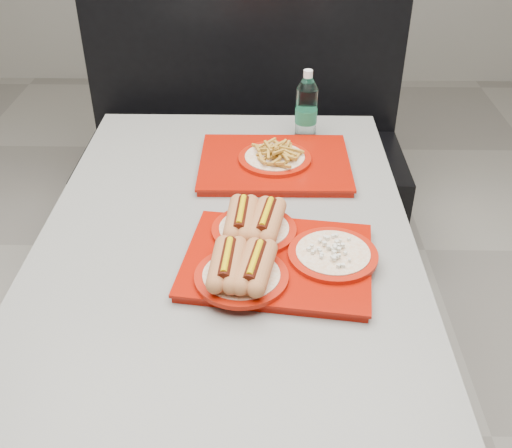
{
  "coord_description": "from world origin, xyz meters",
  "views": [
    {
      "loc": [
        0.1,
        -1.17,
        1.58
      ],
      "look_at": [
        0.07,
        -0.06,
        0.83
      ],
      "focal_mm": 42.0,
      "sensor_mm": 36.0,
      "label": 1
    }
  ],
  "objects_px": {
    "tray_near": "(270,252)",
    "tray_far": "(275,160)",
    "diner_table": "(228,288)",
    "water_bottle": "(306,109)",
    "booth_bench": "(244,153)"
  },
  "relations": [
    {
      "from": "tray_near",
      "to": "tray_far",
      "type": "relative_size",
      "value": 1.05
    },
    {
      "from": "diner_table",
      "to": "water_bottle",
      "type": "relative_size",
      "value": 6.61
    },
    {
      "from": "diner_table",
      "to": "booth_bench",
      "type": "bearing_deg",
      "value": 90.0
    },
    {
      "from": "diner_table",
      "to": "water_bottle",
      "type": "distance_m",
      "value": 0.64
    },
    {
      "from": "diner_table",
      "to": "booth_bench",
      "type": "xyz_separation_m",
      "value": [
        0.0,
        1.09,
        -0.18
      ]
    },
    {
      "from": "booth_bench",
      "to": "water_bottle",
      "type": "xyz_separation_m",
      "value": [
        0.22,
        -0.55,
        0.44
      ]
    },
    {
      "from": "diner_table",
      "to": "water_bottle",
      "type": "xyz_separation_m",
      "value": [
        0.22,
        0.54,
        0.26
      ]
    },
    {
      "from": "booth_bench",
      "to": "tray_far",
      "type": "distance_m",
      "value": 0.85
    },
    {
      "from": "tray_near",
      "to": "water_bottle",
      "type": "relative_size",
      "value": 2.09
    },
    {
      "from": "water_bottle",
      "to": "diner_table",
      "type": "bearing_deg",
      "value": -111.71
    },
    {
      "from": "tray_near",
      "to": "water_bottle",
      "type": "xyz_separation_m",
      "value": [
        0.11,
        0.65,
        0.06
      ]
    },
    {
      "from": "booth_bench",
      "to": "water_bottle",
      "type": "distance_m",
      "value": 0.74
    },
    {
      "from": "diner_table",
      "to": "tray_near",
      "type": "height_order",
      "value": "tray_near"
    },
    {
      "from": "booth_bench",
      "to": "tray_far",
      "type": "height_order",
      "value": "booth_bench"
    },
    {
      "from": "booth_bench",
      "to": "water_bottle",
      "type": "relative_size",
      "value": 6.29
    }
  ]
}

